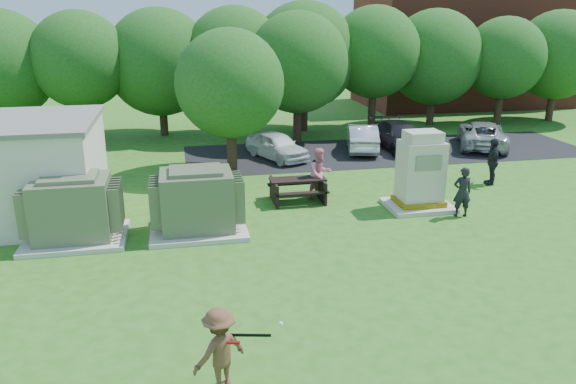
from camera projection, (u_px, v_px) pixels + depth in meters
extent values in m
plane|color=#2D6619|center=(319.00, 289.00, 14.16)|extent=(120.00, 120.00, 0.00)
cube|color=maroon|center=(466.00, 49.00, 41.49)|extent=(15.00, 8.00, 8.00)
cube|color=#232326|center=(388.00, 151.00, 28.06)|extent=(20.00, 6.00, 0.01)
cube|color=beige|center=(76.00, 238.00, 17.13)|extent=(3.00, 2.40, 0.15)
cube|color=#5D6749|center=(73.00, 208.00, 16.83)|extent=(2.20, 1.80, 1.80)
cube|color=#5D6749|center=(69.00, 177.00, 16.53)|extent=(1.60, 1.30, 0.12)
cube|color=#5D6749|center=(27.00, 210.00, 16.59)|extent=(0.32, 1.50, 1.35)
cube|color=#5D6749|center=(116.00, 204.00, 17.06)|extent=(0.32, 1.50, 1.35)
cube|color=beige|center=(199.00, 229.00, 17.82)|extent=(3.00, 2.40, 0.15)
cube|color=#576244|center=(197.00, 200.00, 17.52)|extent=(2.20, 1.80, 1.80)
cube|color=#576244|center=(196.00, 171.00, 17.22)|extent=(1.60, 1.30, 0.12)
cube|color=#576244|center=(155.00, 202.00, 17.27)|extent=(0.32, 1.50, 1.35)
cube|color=#576244|center=(238.00, 197.00, 17.75)|extent=(0.32, 1.50, 1.35)
cube|color=beige|center=(418.00, 205.00, 20.00)|extent=(2.27, 1.86, 0.15)
cube|color=yellow|center=(418.00, 201.00, 19.94)|extent=(1.60, 1.29, 0.19)
cube|color=beige|center=(421.00, 170.00, 19.60)|extent=(1.45, 1.14, 2.07)
cube|color=beige|center=(423.00, 136.00, 19.22)|extent=(1.19, 0.93, 0.36)
cube|color=gray|center=(429.00, 163.00, 18.91)|extent=(0.93, 0.04, 0.52)
cube|color=black|center=(298.00, 179.00, 20.44)|extent=(2.02, 0.79, 0.07)
cube|color=black|center=(294.00, 183.00, 21.12)|extent=(2.02, 0.28, 0.06)
cube|color=black|center=(301.00, 193.00, 19.97)|extent=(2.02, 0.28, 0.06)
cube|color=black|center=(274.00, 192.00, 20.41)|extent=(0.09, 1.52, 0.83)
cube|color=black|center=(321.00, 189.00, 20.73)|extent=(0.09, 1.52, 0.83)
imported|color=brown|center=(220.00, 350.00, 10.14)|extent=(1.24, 1.06, 1.66)
imported|color=black|center=(462.00, 192.00, 18.92)|extent=(0.68, 0.49, 1.73)
imported|color=pink|center=(320.00, 174.00, 20.69)|extent=(1.10, 0.95, 1.93)
imported|color=black|center=(492.00, 161.00, 22.44)|extent=(0.73, 1.19, 1.90)
imported|color=silver|center=(277.00, 146.00, 26.46)|extent=(2.92, 4.01, 1.27)
imported|color=silver|center=(362.00, 137.00, 28.02)|extent=(2.37, 4.27, 1.33)
imported|color=black|center=(400.00, 136.00, 28.21)|extent=(1.92, 4.70, 1.36)
imported|color=#B6B6BB|center=(482.00, 134.00, 28.73)|extent=(4.01, 5.30, 1.34)
cylinder|color=black|center=(248.00, 335.00, 10.15)|extent=(0.84, 0.24, 0.06)
cylinder|color=maroon|center=(234.00, 343.00, 9.92)|extent=(0.23, 0.11, 0.06)
sphere|color=white|center=(281.00, 324.00, 10.20)|extent=(0.09, 0.09, 0.09)
cylinder|color=#47301E|center=(9.00, 120.00, 29.66)|extent=(0.44, 0.44, 2.40)
sphere|color=#235B1C|center=(0.00, 64.00, 28.78)|extent=(5.60, 5.60, 5.60)
cylinder|color=#47301E|center=(86.00, 115.00, 29.79)|extent=(0.44, 0.44, 2.80)
sphere|color=#235B1C|center=(80.00, 60.00, 28.90)|extent=(5.00, 5.00, 5.00)
cylinder|color=#47301E|center=(163.00, 115.00, 31.36)|extent=(0.44, 0.44, 2.30)
sphere|color=#235B1C|center=(160.00, 62.00, 30.47)|extent=(5.80, 5.80, 5.80)
cylinder|color=#47301E|center=(236.00, 112.00, 31.20)|extent=(0.44, 0.44, 2.70)
sphere|color=#235B1C|center=(235.00, 57.00, 30.29)|extent=(5.40, 5.40, 5.40)
cylinder|color=#47301E|center=(304.00, 109.00, 32.54)|extent=(0.44, 0.44, 2.50)
sphere|color=#235B1C|center=(304.00, 56.00, 31.60)|extent=(6.00, 6.00, 6.00)
cylinder|color=#47301E|center=(372.00, 105.00, 32.85)|extent=(0.44, 0.44, 2.90)
sphere|color=#235B1C|center=(374.00, 52.00, 31.92)|extent=(5.20, 5.20, 5.20)
cylinder|color=#47301E|center=(431.00, 105.00, 34.23)|extent=(0.44, 0.44, 2.40)
sphere|color=#235B1C|center=(435.00, 57.00, 33.34)|extent=(5.60, 5.60, 5.60)
cylinder|color=#47301E|center=(499.00, 104.00, 34.10)|extent=(0.44, 0.44, 2.60)
sphere|color=#235B1C|center=(504.00, 58.00, 33.26)|extent=(4.80, 4.80, 4.80)
cylinder|color=#47301E|center=(551.00, 101.00, 35.42)|extent=(0.44, 0.44, 2.50)
sphere|color=#235B1C|center=(558.00, 55.00, 34.54)|extent=(5.40, 5.40, 5.40)
cylinder|color=#47301E|center=(232.00, 144.00, 24.34)|extent=(0.44, 0.44, 2.40)
sphere|color=#235B1C|center=(230.00, 84.00, 23.55)|extent=(4.60, 4.60, 4.60)
cylinder|color=#47301E|center=(297.00, 118.00, 29.72)|extent=(0.44, 0.44, 2.60)
sphere|color=#235B1C|center=(298.00, 63.00, 28.84)|extent=(5.20, 5.20, 5.20)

